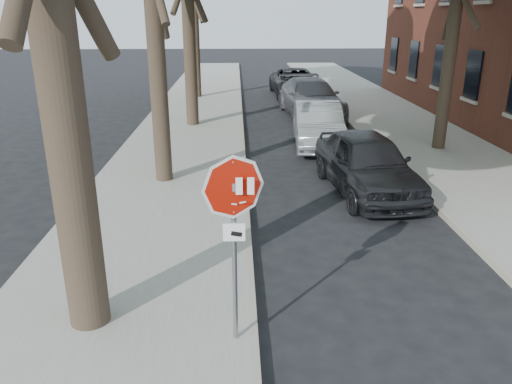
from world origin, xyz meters
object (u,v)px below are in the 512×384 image
car_a (367,163)px  car_b (318,125)px  car_c (310,98)px  stop_sign (234,215)px  car_d (296,82)px

car_a → car_b: size_ratio=1.02×
car_c → stop_sign: bearing=-106.6°
car_a → car_d: 15.63m
car_b → stop_sign: bearing=-100.5°
car_b → car_d: size_ratio=0.83×
car_c → car_b: bearing=-100.3°
stop_sign → car_a: stop_sign is taller
stop_sign → car_b: size_ratio=0.60×
car_a → car_c: bearing=84.1°
car_a → car_d: size_ratio=0.85×
car_c → car_d: bearing=85.0°
car_a → car_b: bearing=90.0°
stop_sign → car_b: bearing=75.5°
stop_sign → car_b: (2.81, 10.88, -1.23)m
car_b → car_c: 5.25m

